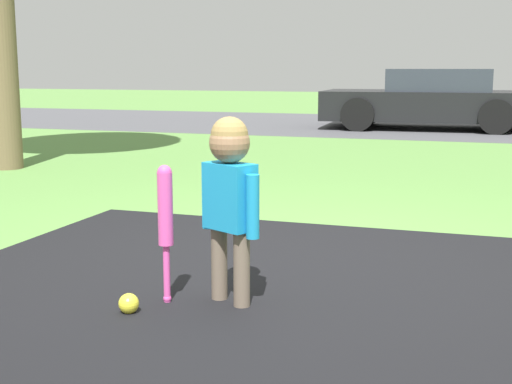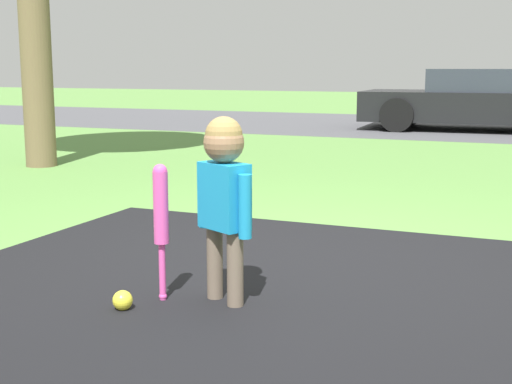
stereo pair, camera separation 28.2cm
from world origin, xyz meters
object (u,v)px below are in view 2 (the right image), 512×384
at_px(sports_ball, 123,300).
at_px(baseball_bat, 161,213).
at_px(parked_car, 472,101).
at_px(child, 224,183).

bearing_deg(sports_ball, baseball_bat, 63.41).
bearing_deg(sports_ball, parked_car, 87.96).
bearing_deg(sports_ball, child, 36.55).
bearing_deg(child, parked_car, 116.32).
relative_size(baseball_bat, sports_ball, 7.08).
distance_m(child, sports_ball, 0.75).
bearing_deg(baseball_bat, sports_ball, -116.59).
xyz_separation_m(child, baseball_bat, (-0.30, -0.09, -0.15)).
distance_m(baseball_bat, parked_car, 10.96).
relative_size(child, parked_car, 0.23).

